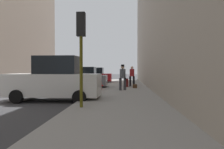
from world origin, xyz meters
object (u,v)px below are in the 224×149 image
at_px(pedestrian_with_beanie, 123,76).
at_px(duffel_bag, 135,86).
at_px(parked_white_van, 55,80).
at_px(parked_gray_coupe, 82,78).
at_px(fire_hydrant, 100,85).
at_px(pedestrian_in_red_jacket, 132,75).
at_px(traffic_light, 81,39).
at_px(rolling_suitcase, 126,83).
at_px(parked_red_hatchback, 93,76).

xyz_separation_m(pedestrian_with_beanie, duffel_bag, (0.94, 1.87, -0.85)).
height_order(pedestrian_with_beanie, duffel_bag, pedestrian_with_beanie).
distance_m(parked_white_van, parked_gray_coupe, 6.96).
relative_size(parked_gray_coupe, fire_hydrant, 5.97).
relative_size(fire_hydrant, pedestrian_in_red_jacket, 0.41).
bearing_deg(parked_gray_coupe, duffel_bag, -10.23).
relative_size(pedestrian_in_red_jacket, duffel_bag, 3.89).
xyz_separation_m(traffic_light, rolling_suitcase, (1.78, 10.02, -2.27)).
xyz_separation_m(pedestrian_in_red_jacket, rolling_suitcase, (-0.52, -0.63, -0.61)).
height_order(traffic_light, pedestrian_in_red_jacket, traffic_light).
xyz_separation_m(pedestrian_in_red_jacket, duffel_bag, (0.16, -1.89, -0.81)).
bearing_deg(parked_red_hatchback, rolling_suitcase, -59.57).
relative_size(pedestrian_in_red_jacket, rolling_suitcase, 1.64).
relative_size(fire_hydrant, traffic_light, 0.20).
xyz_separation_m(parked_white_van, rolling_suitcase, (3.63, 7.44, -0.54)).
bearing_deg(duffel_bag, parked_red_hatchback, 120.08).
xyz_separation_m(parked_white_van, fire_hydrant, (1.80, 4.44, -0.54)).
relative_size(traffic_light, pedestrian_in_red_jacket, 2.11).
bearing_deg(parked_white_van, traffic_light, -54.36).
bearing_deg(parked_gray_coupe, parked_red_hatchback, 90.00).
height_order(fire_hydrant, pedestrian_with_beanie, pedestrian_with_beanie).
height_order(pedestrian_in_red_jacket, duffel_bag, pedestrian_in_red_jacket).
bearing_deg(parked_white_van, parked_red_hatchback, 90.00).
bearing_deg(parked_gray_coupe, pedestrian_in_red_jacket, 15.03).
bearing_deg(rolling_suitcase, traffic_light, -100.08).
bearing_deg(pedestrian_with_beanie, traffic_light, -102.46).
bearing_deg(rolling_suitcase, parked_gray_coupe, -172.46).
distance_m(parked_white_van, fire_hydrant, 4.82).
bearing_deg(parked_red_hatchback, fire_hydrant, -78.89).
relative_size(fire_hydrant, duffel_bag, 1.60).
bearing_deg(parked_gray_coupe, rolling_suitcase, 7.54).
height_order(parked_white_van, pedestrian_in_red_jacket, parked_white_van).
relative_size(parked_white_van, pedestrian_with_beanie, 2.61).
height_order(pedestrian_in_red_jacket, pedestrian_with_beanie, pedestrian_with_beanie).
bearing_deg(parked_gray_coupe, traffic_light, -79.00).
relative_size(parked_red_hatchback, traffic_light, 1.17).
height_order(parked_white_van, pedestrian_with_beanie, parked_white_van).
relative_size(parked_white_van, rolling_suitcase, 4.45).
bearing_deg(parked_red_hatchback, parked_gray_coupe, -90.00).
bearing_deg(pedestrian_in_red_jacket, pedestrian_with_beanie, -101.65).
height_order(parked_gray_coupe, duffel_bag, parked_gray_coupe).
relative_size(parked_red_hatchback, pedestrian_in_red_jacket, 2.46).
distance_m(parked_white_van, traffic_light, 3.62).
bearing_deg(fire_hydrant, pedestrian_in_red_jacket, 57.11).
height_order(parked_gray_coupe, traffic_light, traffic_light).
xyz_separation_m(pedestrian_in_red_jacket, pedestrian_with_beanie, (-0.77, -3.76, 0.03)).
bearing_deg(parked_red_hatchback, duffel_bag, -59.92).
height_order(parked_white_van, traffic_light, traffic_light).
height_order(parked_red_hatchback, pedestrian_with_beanie, pedestrian_with_beanie).
bearing_deg(parked_red_hatchback, pedestrian_with_beanie, -70.07).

